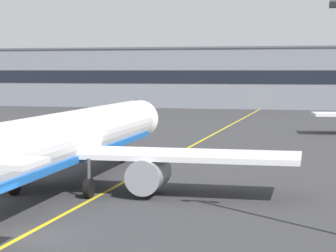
% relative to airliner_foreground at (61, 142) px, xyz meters
% --- Properties ---
extents(ground_plane, '(400.00, 400.00, 0.00)m').
position_rel_airliner_foreground_xyz_m(ground_plane, '(3.20, -11.78, -3.37)').
color(ground_plane, '#353538').
extents(taxiway_centreline, '(2.50, 179.99, 0.01)m').
position_rel_airliner_foreground_xyz_m(taxiway_centreline, '(3.20, 18.22, -3.37)').
color(taxiway_centreline, yellow).
rests_on(taxiway_centreline, ground).
extents(airliner_foreground, '(32.06, 41.44, 11.65)m').
position_rel_airliner_foreground_xyz_m(airliner_foreground, '(0.00, 0.00, 0.00)').
color(airliner_foreground, white).
rests_on(airliner_foreground, ground).
extents(safety_cone_by_nose_gear, '(0.44, 0.44, 0.55)m').
position_rel_airliner_foreground_xyz_m(safety_cone_by_nose_gear, '(0.62, 15.97, -3.11)').
color(safety_cone_by_nose_gear, orange).
rests_on(safety_cone_by_nose_gear, ground).
extents(terminal_building, '(138.29, 12.40, 13.34)m').
position_rel_airliner_foreground_xyz_m(terminal_building, '(7.60, 103.33, 3.31)').
color(terminal_building, gray).
rests_on(terminal_building, ground).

